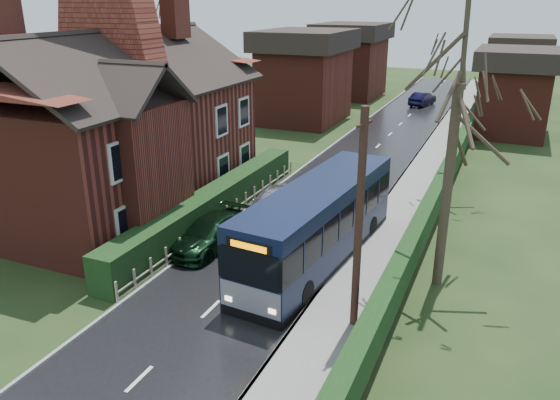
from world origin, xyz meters
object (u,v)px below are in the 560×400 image
at_px(car_silver, 272,203).
at_px(car_green, 210,233).
at_px(bus, 318,224).
at_px(bus_stop_sign, 359,209).
at_px(telegraph_pole, 359,223).
at_px(brick_house, 120,124).

xyz_separation_m(car_silver, car_green, (-1.03, -4.20, -0.07)).
relative_size(bus, bus_stop_sign, 4.20).
xyz_separation_m(car_silver, bus_stop_sign, (4.70, -1.56, 0.95)).
height_order(bus_stop_sign, telegraph_pole, telegraph_pole).
relative_size(bus, car_silver, 2.49).
bearing_deg(bus_stop_sign, telegraph_pole, -87.04).
height_order(brick_house, car_green, brick_house).
bearing_deg(car_silver, bus, -42.81).
relative_size(bus_stop_sign, telegraph_pole, 0.35).
relative_size(brick_house, telegraph_pole, 2.02).
xyz_separation_m(brick_house, car_silver, (7.23, 1.80, -3.64)).
relative_size(car_green, telegraph_pole, 0.63).
bearing_deg(car_green, brick_house, 163.62).
bearing_deg(bus_stop_sign, brick_house, 169.39).
relative_size(bus, car_green, 2.35).
xyz_separation_m(brick_house, car_green, (6.20, -2.40, -3.71)).
height_order(bus, bus_stop_sign, bus).
height_order(brick_house, telegraph_pole, brick_house).
bearing_deg(brick_house, car_green, -21.15).
relative_size(car_silver, bus_stop_sign, 1.69).
distance_m(bus_stop_sign, telegraph_pole, 6.60).
height_order(brick_house, bus_stop_sign, brick_house).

